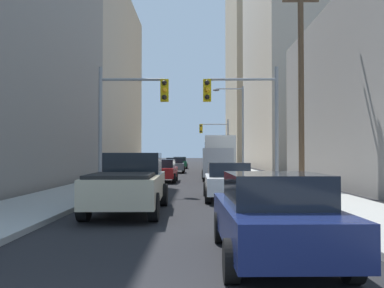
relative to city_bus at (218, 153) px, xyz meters
The scene contains 18 objects.
sidewalk_left 16.34m from the city_bus, 118.24° to the left, with size 3.25×160.00×0.15m, color #9E9E99.
sidewalk_right 14.67m from the city_bus, 79.24° to the left, with size 3.25×160.00×0.15m, color #9E9E99.
city_bus is the anchor object (origin of this frame).
pickup_truck_beige 25.97m from the city_bus, 99.45° to the right, with size 2.20×5.45×1.90m.
cargo_van_silver 9.88m from the city_bus, 93.41° to the right, with size 2.18×5.28×2.26m.
sedan_navy 31.50m from the city_bus, 91.40° to the right, with size 1.95×4.24×1.52m.
sedan_white 22.09m from the city_bus, 92.13° to the right, with size 1.95×4.21×1.52m.
sedan_red 12.43m from the city_bus, 110.61° to the right, with size 1.95×4.24×1.52m.
sedan_grey 4.76m from the city_bus, 155.41° to the left, with size 1.95×4.25×1.52m.
sedan_green 14.87m from the city_bus, 106.34° to the left, with size 1.95×4.22×1.52m.
traffic_signal_near_left 20.29m from the city_bus, 105.11° to the right, with size 3.32×0.44×6.00m.
traffic_signal_near_right 19.60m from the city_bus, 89.46° to the right, with size 3.57×0.44×6.00m.
traffic_signal_far_right 9.41m from the city_bus, 88.55° to the left, with size 3.47×0.44×6.00m.
utility_pole_right 19.36m from the city_bus, 80.78° to the right, with size 2.20×0.28×10.84m.
street_lamp_right 5.76m from the city_bus, 74.38° to the right, with size 2.57×0.32×7.50m.
building_left_mid_office 23.13m from the city_bus, 156.90° to the left, with size 18.88×27.93×21.31m, color #B7A893.
building_right_mid_block 25.53m from the city_bus, 49.93° to the left, with size 15.09×25.43×33.97m, color #B7A893.
building_right_far_highrise 60.68m from the city_bus, 74.01° to the left, with size 18.56×29.12×58.10m, color tan.
Camera 1 is at (0.34, -2.97, 1.85)m, focal length 38.12 mm.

